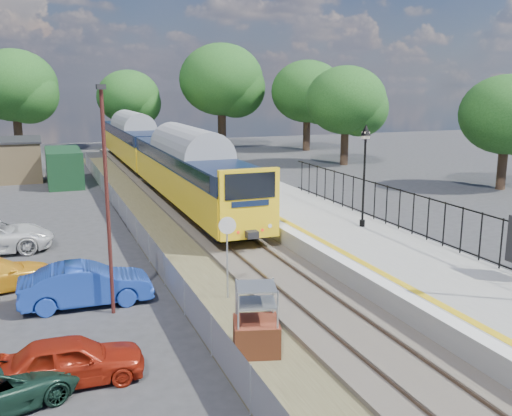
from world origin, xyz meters
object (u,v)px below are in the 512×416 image
train (155,151)px  brick_plinth (256,321)px  victorian_lamp_north (365,151)px  speed_sign (227,243)px  car_red (71,360)px  carpark_lamp (106,188)px  car_blue (86,285)px

train → brick_plinth: (-3.02, -29.06, -1.40)m
victorian_lamp_north → speed_sign: 9.16m
brick_plinth → car_red: bearing=178.4°
victorian_lamp_north → speed_sign: (-7.80, -4.22, -2.31)m
carpark_lamp → car_red: 5.61m
car_red → car_blue: (0.78, 5.16, 0.10)m
speed_sign → car_blue: (-4.52, 1.24, -1.28)m
speed_sign → car_red: speed_sign is taller
brick_plinth → speed_sign: bearing=82.7°
speed_sign → car_blue: speed_sign is taller
brick_plinth → car_red: 4.81m
car_blue → car_red: bearing=172.5°
brick_plinth → carpark_lamp: 6.23m
brick_plinth → speed_sign: speed_sign is taller
brick_plinth → carpark_lamp: carpark_lamp is taller
brick_plinth → car_red: brick_plinth is taller
carpark_lamp → car_blue: (-0.72, 1.04, -3.39)m
train → victorian_lamp_north: bearing=-75.7°
brick_plinth → carpark_lamp: (-3.28, 4.25, 3.15)m
speed_sign → brick_plinth: bearing=-83.2°
car_red → car_blue: car_blue is taller
victorian_lamp_north → car_blue: bearing=-166.4°
train → car_red: (-7.81, -28.93, -1.74)m
train → car_blue: size_ratio=9.58×
victorian_lamp_north → train: (-5.30, 20.80, -1.96)m
train → carpark_lamp: bearing=-104.3°
train → brick_plinth: 29.25m
car_blue → speed_sign: bearing=-104.2°
train → car_blue: (-7.02, -23.77, -1.64)m
car_red → train: bearing=-13.4°
train → car_red: size_ratio=11.64×
car_blue → train: bearing=-15.3°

